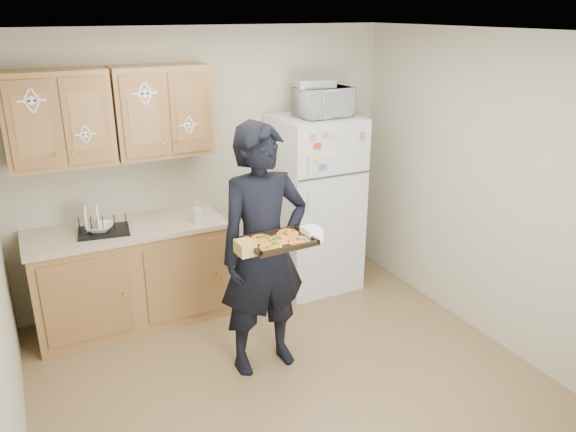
{
  "coord_description": "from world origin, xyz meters",
  "views": [
    {
      "loc": [
        -1.57,
        -3.08,
        2.64
      ],
      "look_at": [
        0.17,
        0.45,
        1.17
      ],
      "focal_mm": 35.0,
      "sensor_mm": 36.0,
      "label": 1
    }
  ],
  "objects_px": {
    "microwave": "(323,102)",
    "person": "(264,251)",
    "baking_tray": "(279,242)",
    "refrigerator": "(315,203)",
    "dish_rack": "(103,223)"
  },
  "relations": [
    {
      "from": "baking_tray",
      "to": "dish_rack",
      "type": "height_order",
      "value": "baking_tray"
    },
    {
      "from": "refrigerator",
      "to": "microwave",
      "type": "bearing_deg",
      "value": -52.66
    },
    {
      "from": "baking_tray",
      "to": "microwave",
      "type": "bearing_deg",
      "value": 48.17
    },
    {
      "from": "microwave",
      "to": "person",
      "type": "bearing_deg",
      "value": -141.97
    },
    {
      "from": "refrigerator",
      "to": "dish_rack",
      "type": "distance_m",
      "value": 1.99
    },
    {
      "from": "refrigerator",
      "to": "dish_rack",
      "type": "bearing_deg",
      "value": 179.73
    },
    {
      "from": "microwave",
      "to": "baking_tray",
      "type": "bearing_deg",
      "value": -134.83
    },
    {
      "from": "refrigerator",
      "to": "dish_rack",
      "type": "height_order",
      "value": "refrigerator"
    },
    {
      "from": "baking_tray",
      "to": "person",
      "type": "bearing_deg",
      "value": 84.99
    },
    {
      "from": "dish_rack",
      "to": "refrigerator",
      "type": "bearing_deg",
      "value": -0.27
    },
    {
      "from": "microwave",
      "to": "refrigerator",
      "type": "bearing_deg",
      "value": 121.83
    },
    {
      "from": "refrigerator",
      "to": "microwave",
      "type": "height_order",
      "value": "microwave"
    },
    {
      "from": "refrigerator",
      "to": "person",
      "type": "bearing_deg",
      "value": -134.0
    },
    {
      "from": "baking_tray",
      "to": "dish_rack",
      "type": "relative_size",
      "value": 1.11
    },
    {
      "from": "person",
      "to": "microwave",
      "type": "relative_size",
      "value": 3.97
    }
  ]
}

